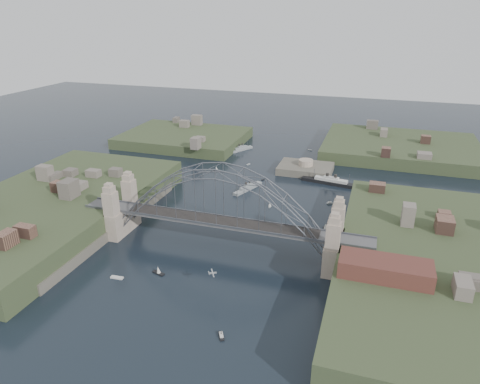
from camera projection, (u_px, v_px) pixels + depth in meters
name	position (u px, v px, depth m)	size (l,w,h in m)	color
ground	(221.00, 247.00, 124.59)	(500.00, 500.00, 0.00)	black
bridge	(220.00, 208.00, 119.84)	(84.00, 13.80, 24.60)	#505153
shore_west	(54.00, 214.00, 140.11)	(50.50, 90.00, 12.00)	#323F23
shore_east	(438.00, 276.00, 107.55)	(50.50, 90.00, 12.00)	#323F23
headland_nw	(184.00, 142.00, 223.44)	(60.00, 45.00, 9.00)	#323F23
headland_ne	(400.00, 152.00, 206.70)	(70.00, 55.00, 9.50)	#323F23
fort_island	(305.00, 173.00, 182.78)	(22.00, 16.00, 9.40)	#534E43
wharf_shed	(385.00, 269.00, 95.95)	(20.00, 8.00, 4.00)	#592D26
finger_pier	(353.00, 339.00, 88.65)	(4.00, 22.00, 1.40)	#505153
naval_cruiser_near	(248.00, 188.00, 164.31)	(7.26, 15.15, 4.62)	#939A9C
naval_cruiser_far	(241.00, 149.00, 210.25)	(8.71, 13.21, 4.77)	#939A9C
ocean_liner	(331.00, 182.00, 169.65)	(23.41, 7.06, 5.70)	black
aeroplane	(212.00, 273.00, 101.15)	(2.16, 3.24, 0.52)	#A1A5A8
small_boat_a	(194.00, 218.00, 141.61)	(1.63, 2.82, 0.45)	silver
small_boat_b	(270.00, 205.00, 149.58)	(1.07, 1.73, 2.38)	silver
small_boat_c	(158.00, 271.00, 111.81)	(3.56, 2.06, 2.38)	silver
small_boat_d	(330.00, 203.00, 152.49)	(2.28, 1.83, 1.43)	silver
small_boat_e	(216.00, 169.00, 183.79)	(3.21, 1.53, 2.38)	silver
small_boat_f	(263.00, 180.00, 173.86)	(1.10, 1.49, 0.45)	silver
small_boat_g	(221.00, 336.00, 90.25)	(2.05, 2.74, 1.43)	silver
small_boat_h	(248.00, 164.00, 191.13)	(1.34, 2.21, 0.45)	silver
small_boat_i	(325.00, 227.00, 134.54)	(1.83, 2.90, 2.38)	silver
small_boat_j	(117.00, 278.00, 110.11)	(3.34, 1.27, 0.45)	silver
small_boat_k	(310.00, 150.00, 210.84)	(2.27, 1.31, 0.45)	silver
small_boat_l	(140.00, 190.00, 164.40)	(2.24, 2.88, 0.45)	silver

